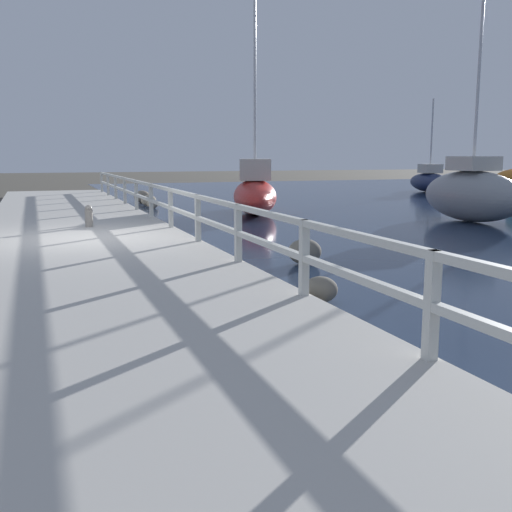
# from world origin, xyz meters

# --- Properties ---
(ground_plane) EXTENTS (120.00, 120.00, 0.00)m
(ground_plane) POSITION_xyz_m (0.00, 0.00, 0.00)
(ground_plane) COLOR #4C473D
(dock_walkway) EXTENTS (4.28, 36.00, 0.27)m
(dock_walkway) POSITION_xyz_m (0.00, 0.00, 0.13)
(dock_walkway) COLOR beige
(dock_walkway) RESTS_ON ground
(railing) EXTENTS (0.10, 32.50, 0.93)m
(railing) POSITION_xyz_m (2.04, 0.00, 0.90)
(railing) COLOR silver
(railing) RESTS_ON dock_walkway
(boulder_upstream) EXTENTS (0.67, 0.60, 0.50)m
(boulder_upstream) POSITION_xyz_m (3.28, 12.53, 0.25)
(boulder_upstream) COLOR slate
(boulder_upstream) RESTS_ON ground
(boulder_far_strip) EXTENTS (0.43, 0.39, 0.33)m
(boulder_far_strip) POSITION_xyz_m (3.16, 9.56, 0.16)
(boulder_far_strip) COLOR gray
(boulder_far_strip) RESTS_ON ground
(boulder_downstream) EXTENTS (0.48, 0.43, 0.36)m
(boulder_downstream) POSITION_xyz_m (2.55, -5.67, 0.18)
(boulder_downstream) COLOR #666056
(boulder_downstream) RESTS_ON ground
(boulder_near_dock) EXTENTS (0.62, 0.56, 0.46)m
(boulder_near_dock) POSITION_xyz_m (3.57, -2.97, 0.23)
(boulder_near_dock) COLOR #666056
(boulder_near_dock) RESTS_ON ground
(boulder_water_edge) EXTENTS (0.59, 0.53, 0.45)m
(boulder_water_edge) POSITION_xyz_m (3.19, 10.50, 0.22)
(boulder_water_edge) COLOR gray
(boulder_water_edge) RESTS_ON ground
(mooring_bollard) EXTENTS (0.19, 0.19, 0.52)m
(mooring_bollard) POSITION_xyz_m (0.22, 1.98, 0.53)
(mooring_bollard) COLOR gray
(mooring_bollard) RESTS_ON dock_walkway
(sailboat_navy) EXTENTS (2.23, 4.45, 4.90)m
(sailboat_navy) POSITION_xyz_m (19.03, 14.37, 0.59)
(sailboat_navy) COLOR #192347
(sailboat_navy) RESTS_ON water_surface
(sailboat_gray) EXTENTS (1.62, 3.89, 6.45)m
(sailboat_gray) POSITION_xyz_m (11.22, 1.75, 0.83)
(sailboat_gray) COLOR gray
(sailboat_gray) RESTS_ON water_surface
(sailboat_red) EXTENTS (3.25, 5.85, 7.92)m
(sailboat_red) POSITION_xyz_m (6.10, 6.49, 0.72)
(sailboat_red) COLOR red
(sailboat_red) RESTS_ON water_surface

